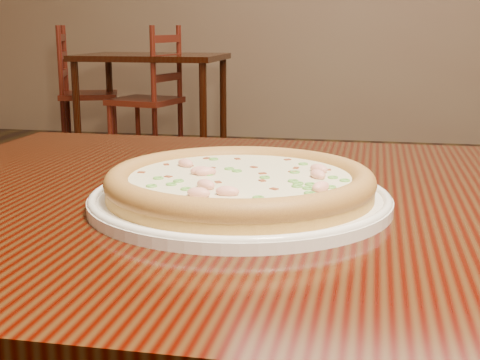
% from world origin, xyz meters
% --- Properties ---
extents(hero_table, '(1.20, 0.80, 0.75)m').
position_xyz_m(hero_table, '(-0.06, -0.40, 0.65)').
color(hero_table, black).
rests_on(hero_table, ground).
extents(plate, '(0.34, 0.34, 0.02)m').
position_xyz_m(plate, '(-0.18, -0.45, 0.76)').
color(plate, white).
rests_on(plate, hero_table).
extents(pizza, '(0.30, 0.30, 0.03)m').
position_xyz_m(pizza, '(-0.18, -0.45, 0.78)').
color(pizza, gold).
rests_on(pizza, plate).
extents(bg_table_left, '(1.00, 0.70, 0.75)m').
position_xyz_m(bg_table_left, '(-1.60, 3.42, 0.65)').
color(bg_table_left, black).
rests_on(bg_table_left, ground).
extents(chair_a, '(0.54, 0.54, 0.95)m').
position_xyz_m(chair_a, '(-2.23, 3.61, 0.44)').
color(chair_a, '#58200C').
rests_on(chair_a, ground).
extents(chair_b, '(0.50, 0.50, 0.95)m').
position_xyz_m(chair_b, '(-1.57, 3.31, 0.44)').
color(chair_b, '#58200C').
rests_on(chair_b, ground).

